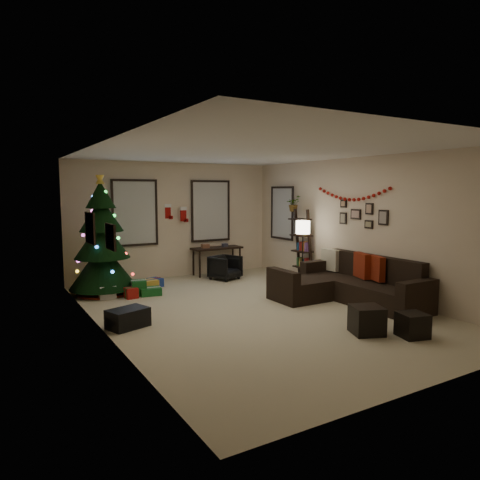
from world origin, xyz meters
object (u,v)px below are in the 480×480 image
(desk, at_px, (217,250))
(bookshelf, at_px, (303,246))
(christmas_tree, at_px, (102,244))
(sofa, at_px, (348,287))
(desk_chair, at_px, (225,267))

(desk, xyz_separation_m, bookshelf, (1.31, -1.69, 0.20))
(christmas_tree, distance_m, desk, 3.01)
(desk, distance_m, bookshelf, 2.15)
(sofa, height_order, desk_chair, sofa)
(desk_chair, relative_size, bookshelf, 0.34)
(christmas_tree, bearing_deg, sofa, -37.84)
(desk, relative_size, desk_chair, 2.23)
(desk_chair, height_order, bookshelf, bookshelf)
(christmas_tree, bearing_deg, desk_chair, 0.52)
(sofa, relative_size, bookshelf, 1.59)
(desk, xyz_separation_m, desk_chair, (-0.12, -0.65, -0.31))
(christmas_tree, height_order, sofa, christmas_tree)
(christmas_tree, height_order, desk, christmas_tree)
(bookshelf, bearing_deg, sofa, -103.13)
(sofa, xyz_separation_m, desk_chair, (-0.99, 2.95, 0.01))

